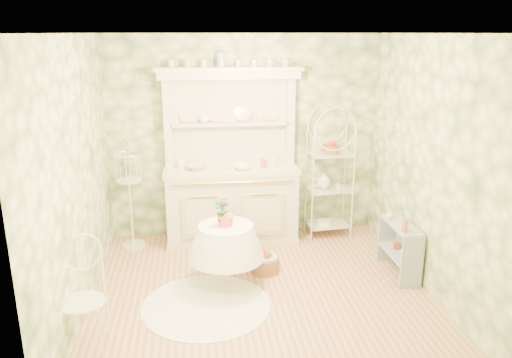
{
  "coord_description": "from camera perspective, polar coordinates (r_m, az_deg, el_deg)",
  "views": [
    {
      "loc": [
        -0.64,
        -4.75,
        2.71
      ],
      "look_at": [
        0.0,
        0.5,
        1.15
      ],
      "focal_mm": 35.0,
      "sensor_mm": 36.0,
      "label": 1
    }
  ],
  "objects": [
    {
      "name": "cup_right",
      "position": [
        6.56,
        -0.13,
        6.79
      ],
      "size": [
        0.12,
        0.12,
        0.09
      ],
      "primitive_type": "imported",
      "rotation": [
        0.0,
        0.0,
        0.39
      ],
      "color": "white",
      "rests_on": "kitchen_dresser"
    },
    {
      "name": "bottle_blue",
      "position": [
        5.91,
        16.47,
        -4.62
      ],
      "size": [
        0.05,
        0.05,
        0.11
      ],
      "primitive_type": "imported",
      "rotation": [
        0.0,
        0.0,
        -0.03
      ],
      "color": "#7E9DD1",
      "rests_on": "side_shelf"
    },
    {
      "name": "potted_geranium",
      "position": [
        5.32,
        -3.93,
        -4.05
      ],
      "size": [
        0.19,
        0.16,
        0.31
      ],
      "primitive_type": "imported",
      "rotation": [
        0.0,
        0.0,
        -0.37
      ],
      "color": "#3F7238",
      "rests_on": "round_table"
    },
    {
      "name": "wall_front",
      "position": [
        3.31,
        4.87,
        -7.87
      ],
      "size": [
        3.6,
        3.6,
        0.0
      ],
      "primitive_type": "plane",
      "color": "#ECECC0",
      "rests_on": "floor"
    },
    {
      "name": "ceiling",
      "position": [
        4.79,
        0.75,
        16.32
      ],
      "size": [
        3.6,
        3.6,
        0.0
      ],
      "primitive_type": "plane",
      "color": "white",
      "rests_on": "floor"
    },
    {
      "name": "wall_back",
      "position": [
        6.72,
        -1.35,
        4.75
      ],
      "size": [
        3.6,
        3.6,
        0.0
      ],
      "primitive_type": "plane",
      "color": "#ECECC0",
      "rests_on": "floor"
    },
    {
      "name": "bowl_white",
      "position": [
        6.43,
        -1.47,
        1.17
      ],
      "size": [
        0.29,
        0.29,
        0.07
      ],
      "primitive_type": "imported",
      "rotation": [
        0.0,
        0.0,
        -0.38
      ],
      "color": "white",
      "rests_on": "kitchen_dresser"
    },
    {
      "name": "bottle_glass",
      "position": [
        6.06,
        15.05,
        -4.05
      ],
      "size": [
        0.09,
        0.09,
        0.1
      ],
      "primitive_type": "imported",
      "rotation": [
        0.0,
        0.0,
        -0.1
      ],
      "color": "silver",
      "rests_on": "side_shelf"
    },
    {
      "name": "cafe_chair",
      "position": [
        4.72,
        -19.3,
        -13.06
      ],
      "size": [
        0.52,
        0.52,
        0.92
      ],
      "primitive_type": "cube",
      "rotation": [
        0.0,
        0.0,
        0.3
      ],
      "color": "white",
      "rests_on": "floor"
    },
    {
      "name": "side_shelf",
      "position": [
        6.04,
        16.05,
        -7.79
      ],
      "size": [
        0.3,
        0.71,
        0.59
      ],
      "primitive_type": "cube",
      "rotation": [
        0.0,
        0.0,
        0.07
      ],
      "color": "#8FA5B4",
      "rests_on": "floor"
    },
    {
      "name": "lace_rug",
      "position": [
        5.33,
        -5.7,
        -14.16
      ],
      "size": [
        1.5,
        1.5,
        0.01
      ],
      "primitive_type": "cylinder",
      "rotation": [
        0.0,
        0.0,
        -0.13
      ],
      "color": "white",
      "rests_on": "floor"
    },
    {
      "name": "cup_left",
      "position": [
        6.52,
        -5.95,
        6.64
      ],
      "size": [
        0.16,
        0.16,
        0.1
      ],
      "primitive_type": "imported",
      "rotation": [
        0.0,
        0.0,
        -0.38
      ],
      "color": "white",
      "rests_on": "kitchen_dresser"
    },
    {
      "name": "wall_right",
      "position": [
        5.51,
        19.6,
        1.18
      ],
      "size": [
        3.6,
        3.6,
        0.0
      ],
      "primitive_type": "plane",
      "color": "#ECECC0",
      "rests_on": "floor"
    },
    {
      "name": "round_table",
      "position": [
        5.53,
        -3.43,
        -8.61
      ],
      "size": [
        0.69,
        0.69,
        0.74
      ],
      "primitive_type": "cylinder",
      "rotation": [
        0.0,
        0.0,
        -0.02
      ],
      "color": "white",
      "rests_on": "floor"
    },
    {
      "name": "bakers_rack",
      "position": [
        6.78,
        8.42,
        1.26
      ],
      "size": [
        0.64,
        0.48,
        1.91
      ],
      "primitive_type": "cube",
      "rotation": [
        0.0,
        0.0,
        0.1
      ],
      "color": "white",
      "rests_on": "floor"
    },
    {
      "name": "birdcage_stand",
      "position": [
        6.56,
        -14.23,
        -1.52
      ],
      "size": [
        0.36,
        0.36,
        1.49
      ],
      "primitive_type": "cube",
      "rotation": [
        0.0,
        0.0,
        -0.02
      ],
      "color": "white",
      "rests_on": "floor"
    },
    {
      "name": "floor",
      "position": [
        5.5,
        0.65,
        -13.06
      ],
      "size": [
        3.6,
        3.6,
        0.0
      ],
      "primitive_type": "plane",
      "color": "tan",
      "rests_on": "ground"
    },
    {
      "name": "wall_left",
      "position": [
        5.07,
        -19.89,
        -0.11
      ],
      "size": [
        3.6,
        3.6,
        0.0
      ],
      "primitive_type": "plane",
      "color": "#ECECC0",
      "rests_on": "floor"
    },
    {
      "name": "floor_basket",
      "position": [
        5.94,
        1.03,
        -9.67
      ],
      "size": [
        0.39,
        0.39,
        0.19
      ],
      "primitive_type": "cylinder",
      "rotation": [
        0.0,
        0.0,
        -0.39
      ],
      "color": "#946746",
      "rests_on": "floor"
    },
    {
      "name": "bowl_floral",
      "position": [
        6.48,
        -6.76,
        1.17
      ],
      "size": [
        0.3,
        0.3,
        0.07
      ],
      "primitive_type": "imported",
      "rotation": [
        0.0,
        0.0,
        0.14
      ],
      "color": "white",
      "rests_on": "kitchen_dresser"
    },
    {
      "name": "bottle_amber",
      "position": [
        5.68,
        16.66,
        -5.19
      ],
      "size": [
        0.07,
        0.07,
        0.17
      ],
      "primitive_type": "imported",
      "rotation": [
        0.0,
        0.0,
        -0.07
      ],
      "color": "#B45A35",
      "rests_on": "side_shelf"
    },
    {
      "name": "kitchen_dresser",
      "position": [
        6.48,
        -2.85,
        2.43
      ],
      "size": [
        1.87,
        0.61,
        2.29
      ],
      "primitive_type": "cube",
      "color": "silver",
      "rests_on": "floor"
    }
  ]
}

